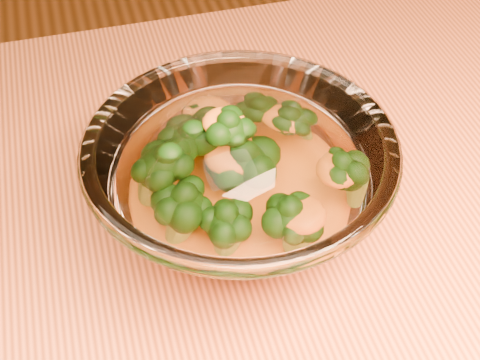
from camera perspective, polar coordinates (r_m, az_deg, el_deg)
The scene contains 3 objects.
glass_bowl at distance 0.46m, azimuth 0.00°, elevation -0.40°, with size 0.21×0.21×0.09m.
cheese_sauce at distance 0.47m, azimuth 0.00°, elevation -2.05°, with size 0.11×0.11×0.03m, color orange.
broccoli_heap at distance 0.46m, azimuth -0.77°, elevation 1.04°, with size 0.15×0.13×0.07m.
Camera 1 is at (-0.08, -0.21, 1.13)m, focal length 50.00 mm.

